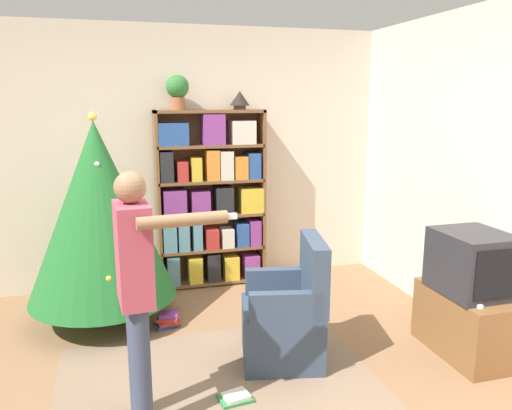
{
  "coord_description": "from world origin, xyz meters",
  "views": [
    {
      "loc": [
        -0.59,
        -2.77,
        1.89
      ],
      "look_at": [
        0.46,
        1.03,
        1.05
      ],
      "focal_mm": 35.0,
      "sensor_mm": 36.0,
      "label": 1
    }
  ],
  "objects_px": {
    "bookshelf": "(212,201)",
    "standing_person": "(137,281)",
    "television": "(472,263)",
    "armchair": "(287,318)",
    "table_lamp": "(240,99)",
    "potted_plant": "(178,90)",
    "christmas_tree": "(99,212)"
  },
  "relations": [
    {
      "from": "armchair",
      "to": "potted_plant",
      "type": "relative_size",
      "value": 2.8
    },
    {
      "from": "bookshelf",
      "to": "television",
      "type": "relative_size",
      "value": 3.33
    },
    {
      "from": "standing_person",
      "to": "table_lamp",
      "type": "height_order",
      "value": "table_lamp"
    },
    {
      "from": "bookshelf",
      "to": "table_lamp",
      "type": "distance_m",
      "value": 1.05
    },
    {
      "from": "bookshelf",
      "to": "television",
      "type": "height_order",
      "value": "bookshelf"
    },
    {
      "from": "bookshelf",
      "to": "television",
      "type": "xyz_separation_m",
      "value": [
        1.56,
        -1.97,
        -0.16
      ]
    },
    {
      "from": "table_lamp",
      "to": "christmas_tree",
      "type": "bearing_deg",
      "value": -154.91
    },
    {
      "from": "bookshelf",
      "to": "armchair",
      "type": "bearing_deg",
      "value": -82.02
    },
    {
      "from": "christmas_tree",
      "to": "armchair",
      "type": "bearing_deg",
      "value": -38.98
    },
    {
      "from": "armchair",
      "to": "potted_plant",
      "type": "xyz_separation_m",
      "value": [
        -0.54,
        1.7,
        1.65
      ]
    },
    {
      "from": "christmas_tree",
      "to": "potted_plant",
      "type": "distance_m",
      "value": 1.42
    },
    {
      "from": "television",
      "to": "standing_person",
      "type": "height_order",
      "value": "standing_person"
    },
    {
      "from": "standing_person",
      "to": "television",
      "type": "bearing_deg",
      "value": 89.96
    },
    {
      "from": "television",
      "to": "potted_plant",
      "type": "xyz_separation_m",
      "value": [
        -1.87,
        1.97,
        1.26
      ]
    },
    {
      "from": "table_lamp",
      "to": "potted_plant",
      "type": "bearing_deg",
      "value": 180.0
    },
    {
      "from": "bookshelf",
      "to": "standing_person",
      "type": "xyz_separation_m",
      "value": [
        -0.82,
        -2.16,
        0.01
      ]
    },
    {
      "from": "bookshelf",
      "to": "armchair",
      "type": "height_order",
      "value": "bookshelf"
    },
    {
      "from": "christmas_tree",
      "to": "armchair",
      "type": "height_order",
      "value": "christmas_tree"
    },
    {
      "from": "armchair",
      "to": "standing_person",
      "type": "bearing_deg",
      "value": -54.46
    },
    {
      "from": "armchair",
      "to": "standing_person",
      "type": "height_order",
      "value": "standing_person"
    },
    {
      "from": "television",
      "to": "christmas_tree",
      "type": "distance_m",
      "value": 2.96
    },
    {
      "from": "television",
      "to": "standing_person",
      "type": "distance_m",
      "value": 2.4
    },
    {
      "from": "television",
      "to": "armchair",
      "type": "xyz_separation_m",
      "value": [
        -1.33,
        0.27,
        -0.4
      ]
    },
    {
      "from": "table_lamp",
      "to": "television",
      "type": "bearing_deg",
      "value": -57.38
    },
    {
      "from": "potted_plant",
      "to": "armchair",
      "type": "bearing_deg",
      "value": -72.23
    },
    {
      "from": "table_lamp",
      "to": "bookshelf",
      "type": "bearing_deg",
      "value": -178.76
    },
    {
      "from": "bookshelf",
      "to": "christmas_tree",
      "type": "height_order",
      "value": "same"
    },
    {
      "from": "bookshelf",
      "to": "table_lamp",
      "type": "bearing_deg",
      "value": 1.24
    },
    {
      "from": "bookshelf",
      "to": "television",
      "type": "distance_m",
      "value": 2.52
    },
    {
      "from": "television",
      "to": "table_lamp",
      "type": "height_order",
      "value": "table_lamp"
    },
    {
      "from": "bookshelf",
      "to": "standing_person",
      "type": "relative_size",
      "value": 1.18
    },
    {
      "from": "standing_person",
      "to": "potted_plant",
      "type": "relative_size",
      "value": 4.59
    }
  ]
}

